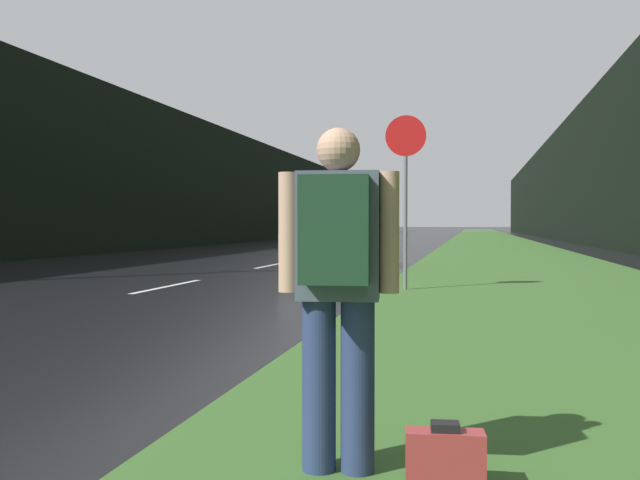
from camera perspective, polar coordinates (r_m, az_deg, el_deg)
grass_verge at (r=38.92m, az=14.61°, el=-0.49°), size 6.00×240.00×0.02m
lane_stripe_c at (r=13.69m, az=-12.66°, el=-3.82°), size 0.12×3.00×0.01m
lane_stripe_d at (r=20.22m, az=-4.12°, el=-2.13°), size 0.12×3.00×0.01m
lane_stripe_e at (r=26.99m, az=0.19°, el=-1.25°), size 0.12×3.00×0.01m
treeline_far_side at (r=51.48m, az=-5.40°, el=3.98°), size 2.00×140.00×7.19m
treeline_near_side at (r=49.51m, az=21.24°, el=4.80°), size 2.00×140.00×8.58m
stop_sign at (r=12.62m, az=7.22°, el=4.94°), size 0.75×0.07×3.23m
hitchhiker_with_backpack at (r=3.26m, az=1.50°, el=-3.12°), size 0.59×0.44×1.69m
suitcase at (r=3.30m, az=10.49°, el=-17.78°), size 0.37×0.17×0.32m
car_passing_near at (r=18.88m, az=1.16°, el=-0.08°), size 1.93×4.70×1.49m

